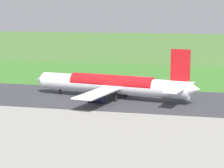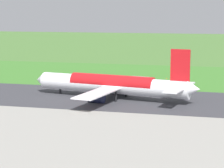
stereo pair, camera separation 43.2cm
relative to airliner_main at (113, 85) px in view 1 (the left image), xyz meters
The scene contains 7 objects.
ground_plane 5.39m from the airliner_main, ahead, with size 800.00×800.00×0.00m, color #477233.
runway_asphalt 5.36m from the airliner_main, ahead, with size 600.00×35.99×0.06m, color #38383D.
apron_concrete 60.04m from the airliner_main, 86.96° to the left, with size 440.00×110.00×0.05m, color gray.
grass_verge_foreground 47.11m from the airliner_main, 86.12° to the right, with size 600.00×80.00×0.04m, color #3C782B.
airliner_main is the anchor object (origin of this frame).
no_stopping_sign 54.48m from the airliner_main, 107.81° to the right, with size 0.60×0.10×2.53m.
traffic_cone_orange 45.30m from the airliner_main, 103.80° to the right, with size 0.40×0.40×0.55m, color orange.
Camera 1 is at (-34.93, 129.96, 26.48)m, focal length 71.81 mm.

